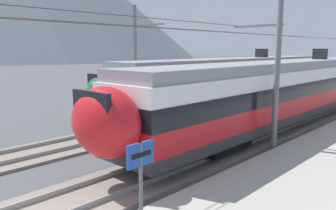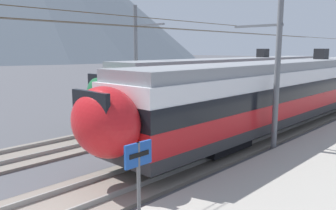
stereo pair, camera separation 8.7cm
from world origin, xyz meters
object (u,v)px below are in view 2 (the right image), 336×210
at_px(train_far_track, 235,80).
at_px(catenary_mast_far_side, 138,60).
at_px(platform_sign, 138,171).
at_px(train_near_platform, 290,88).
at_px(catenary_mast_mid, 275,54).

relative_size(train_far_track, catenary_mast_far_side, 0.61).
bearing_deg(platform_sign, catenary_mast_far_side, 48.78).
relative_size(train_near_platform, catenary_mast_far_side, 0.69).
bearing_deg(train_far_track, catenary_mast_far_side, 164.51).
height_order(train_far_track, catenary_mast_mid, catenary_mast_mid).
distance_m(train_far_track, catenary_mast_mid, 11.31).
bearing_deg(catenary_mast_far_side, platform_sign, -131.22).
bearing_deg(catenary_mast_mid, train_near_platform, 17.60).
bearing_deg(train_far_track, platform_sign, -152.96).
relative_size(train_near_platform, catenary_mast_mid, 0.69).
bearing_deg(platform_sign, catenary_mast_mid, 10.05).
xyz_separation_m(train_far_track, platform_sign, (-17.45, -8.91, -0.19)).
xyz_separation_m(train_near_platform, catenary_mast_mid, (-5.86, -1.86, 2.08)).
xyz_separation_m(catenary_mast_mid, catenary_mast_far_side, (0.62, 9.45, -0.48)).
bearing_deg(catenary_mast_far_side, catenary_mast_mid, -93.77).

